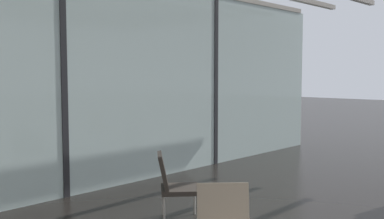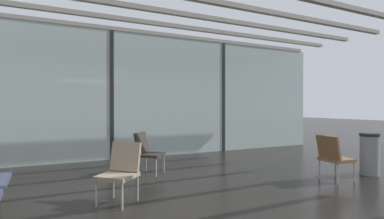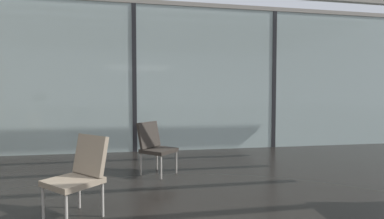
% 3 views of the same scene
% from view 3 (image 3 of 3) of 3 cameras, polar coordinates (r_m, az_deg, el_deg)
% --- Properties ---
extents(glass_curtain_wall, '(14.00, 0.08, 3.46)m').
position_cam_3_polar(glass_curtain_wall, '(6.67, -11.80, 6.30)').
color(glass_curtain_wall, '#A3B7B2').
rests_on(glass_curtain_wall, ground).
extents(window_mullion_1, '(0.10, 0.12, 3.46)m').
position_cam_3_polar(window_mullion_1, '(6.67, -11.80, 6.30)').
color(window_mullion_1, black).
rests_on(window_mullion_1, ground).
extents(window_mullion_2, '(0.10, 0.12, 3.46)m').
position_cam_3_polar(window_mullion_2, '(7.43, 16.44, 5.87)').
color(window_mullion_2, black).
rests_on(window_mullion_2, ground).
extents(parked_airplane, '(12.99, 4.40, 4.40)m').
position_cam_3_polar(parked_airplane, '(13.06, -18.23, 6.43)').
color(parked_airplane, silver).
rests_on(parked_airplane, ground).
extents(lounge_chair_2, '(0.71, 0.71, 0.87)m').
position_cam_3_polar(lounge_chair_2, '(3.29, -22.04, -11.70)').
color(lounge_chair_2, '#7F705B').
rests_on(lounge_chair_2, ground).
extents(lounge_chair_4, '(0.71, 0.71, 0.87)m').
position_cam_3_polar(lounge_chair_4, '(4.74, -7.72, -7.15)').
color(lounge_chair_4, '#28231E').
rests_on(lounge_chair_4, ground).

